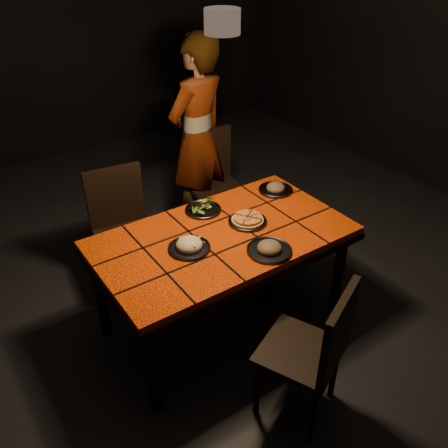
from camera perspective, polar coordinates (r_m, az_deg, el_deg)
room_shell at (r=2.64m, az=-0.19°, el=12.41°), size 6.04×7.04×3.08m
dining_table at (r=3.03m, az=-0.16°, el=-2.48°), size 1.62×0.92×0.75m
chair_near at (r=2.62m, az=11.00°, el=-14.38°), size 0.54×0.54×0.91m
chair_far_left at (r=3.58m, az=-12.21°, el=0.23°), size 0.47×0.47×0.93m
chair_far_right at (r=4.10m, az=-1.28°, el=5.55°), size 0.48×0.48×0.95m
diner at (r=4.05m, az=-3.19°, el=10.16°), size 0.72×0.58×1.73m
pendant_lamp at (r=2.51m, az=-0.21°, el=23.59°), size 0.18×0.18×1.06m
plate_pizza at (r=3.09m, az=2.85°, el=0.47°), size 0.29×0.29×0.04m
plate_pasta at (r=2.84m, az=-4.20°, el=-2.65°), size 0.26×0.26×0.08m
plate_salad at (r=3.21m, az=-2.54°, el=1.97°), size 0.25×0.25×0.07m
plate_mushroom_a at (r=2.83m, az=5.48°, el=-2.93°), size 0.27×0.27×0.09m
plate_mushroom_b at (r=3.48m, az=6.23°, el=4.31°), size 0.25×0.25×0.08m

